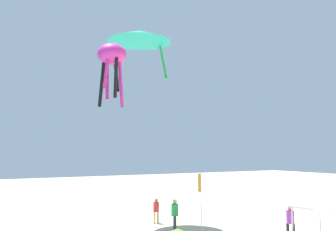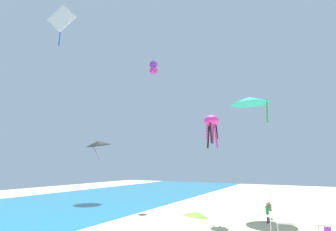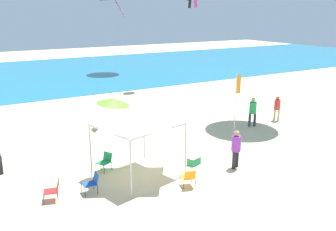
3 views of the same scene
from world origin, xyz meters
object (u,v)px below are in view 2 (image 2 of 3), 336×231
Objects in this scene: banner_flag at (272,202)px; person_far_stroller at (269,209)px; person_near_umbrella at (328,230)px; kite_diamond_white at (61,20)px; person_beachcomber at (268,211)px; kite_octopus_magenta at (212,122)px; kite_delta_black at (98,143)px; canopy_tent at (298,215)px; kite_box_purple at (153,68)px; beach_umbrella at (196,214)px; kite_delta_teal at (250,101)px.

person_far_stroller is at bearing 10.14° from banner_flag.
person_far_stroller is 8.98m from person_near_umbrella.
kite_diamond_white is at bearing -95.96° from person_near_umbrella.
person_beachcomber is 28.99m from kite_diamond_white.
kite_diamond_white is at bearing 3.80° from kite_octopus_magenta.
person_near_umbrella is 0.33× the size of kite_delta_black.
person_far_stroller is (4.34, 0.78, -1.22)m from banner_flag.
person_near_umbrella is (4.31, -1.60, -1.53)m from canopy_tent.
person_far_stroller is at bearing -178.85° from kite_octopus_magenta.
kite_box_purple is at bearing 71.20° from banner_flag.
beach_umbrella is at bearing -27.69° from kite_box_purple.
person_beachcomber is at bearing 3.91° from kite_box_purple.
canopy_tent is at bearing 11.77° from kite_delta_black.
kite_box_purple reaches higher than kite_delta_teal.
person_near_umbrella is (2.39, -8.94, -0.62)m from beach_umbrella.
beach_umbrella is 0.46× the size of kite_delta_teal.
banner_flag is at bearing -41.42° from beach_umbrella.
person_beachcomber is 10.46m from kite_octopus_magenta.
person_far_stroller is 2.34m from person_beachcomber.
beach_umbrella is at bearing -98.23° from person_near_umbrella.
banner_flag is 27.86m from kite_diamond_white.
person_near_umbrella is 0.98× the size of person_beachcomber.
kite_octopus_magenta is at bearing 25.80° from person_far_stroller.
person_near_umbrella is 31.38m from kite_delta_black.
kite_octopus_magenta is (-5.06, -11.03, -10.70)m from kite_box_purple.
kite_box_purple is 16.54m from kite_delta_teal.
banner_flag is (7.63, 2.29, -0.39)m from canopy_tent.
kite_octopus_magenta is (0.59, 5.58, 7.99)m from banner_flag.
person_far_stroller is 0.31× the size of kite_delta_black.
kite_box_purple is 0.42× the size of kite_delta_teal.
canopy_tent is 0.81× the size of kite_delta_teal.
kite_octopus_magenta is 0.77× the size of kite_delta_teal.
kite_delta_teal is at bearing 52.24° from person_beachcomber.
kite_diamond_white is (-6.85, 22.06, 19.65)m from person_near_umbrella.
person_beachcomber is 0.34× the size of kite_delta_black.
canopy_tent is 12.46m from person_far_stroller.
kite_box_purple is (1.32, 15.84, 19.91)m from person_far_stroller.
kite_delta_black is at bearing 68.03° from canopy_tent.
beach_umbrella is 1.14× the size of person_beachcomber.
canopy_tent is at bearing 97.00° from kite_octopus_magenta.
kite_box_purple reaches higher than person_far_stroller.
kite_box_purple reaches higher than canopy_tent.
banner_flag reaches higher than person_beachcomber.
person_beachcomber is at bearing 119.54° from kite_delta_teal.
kite_diamond_white reaches higher than beach_umbrella.
beach_umbrella is 0.44× the size of kite_diamond_white.
banner_flag is 26.79m from kite_delta_black.
kite_delta_black is 15.07m from kite_box_purple.
beach_umbrella is 25.15m from kite_box_purple.
person_far_stroller is 26.15m from kite_delta_black.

